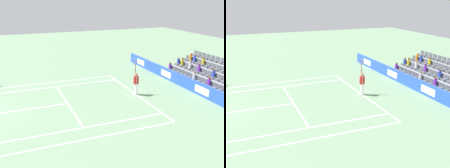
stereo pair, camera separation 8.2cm
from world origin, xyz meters
TOP-DOWN VIEW (x-y plane):
  - line_baseline at (0.00, -11.89)m, footprint 10.97×0.10m
  - line_service at (0.00, -6.40)m, footprint 8.23×0.10m
  - line_centre_service at (0.00, -3.20)m, footprint 0.10×6.40m
  - line_singles_sideline_left at (4.12, -5.95)m, footprint 0.10×11.89m
  - line_singles_sideline_right at (-4.12, -5.95)m, footprint 0.10×11.89m
  - line_doubles_sideline_left at (5.49, -5.95)m, footprint 0.10×11.89m
  - line_doubles_sideline_right at (-5.49, -5.95)m, footprint 0.10×11.89m
  - line_centre_mark at (0.00, -11.79)m, footprint 0.10×0.20m
  - sponsor_barrier at (0.00, -16.48)m, footprint 20.12×0.22m
  - tennis_player at (-0.17, -11.86)m, footprint 0.52×0.38m
  - stadium_stand at (0.01, -19.41)m, footprint 8.06×3.80m

SIDE VIEW (x-z plane):
  - line_baseline at x=0.00m, z-range 0.00..0.01m
  - line_service at x=0.00m, z-range 0.00..0.01m
  - line_centre_service at x=0.00m, z-range 0.00..0.01m
  - line_singles_sideline_left at x=4.12m, z-range 0.00..0.01m
  - line_singles_sideline_right at x=-4.12m, z-range 0.00..0.01m
  - line_doubles_sideline_left at x=5.49m, z-range 0.00..0.01m
  - line_doubles_sideline_right at x=-5.49m, z-range 0.00..0.01m
  - line_centre_mark at x=0.00m, z-range 0.00..0.01m
  - sponsor_barrier at x=0.00m, z-range 0.00..1.02m
  - stadium_stand at x=0.01m, z-range -0.62..1.99m
  - tennis_player at x=-0.17m, z-range -0.43..2.42m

